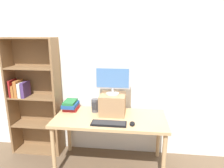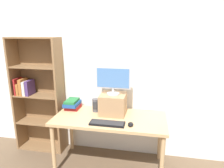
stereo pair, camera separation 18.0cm
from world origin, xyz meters
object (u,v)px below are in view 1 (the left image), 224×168
desk (110,123)px  bookshelf_unit (34,96)px  computer_monitor (113,80)px  book_stack (71,105)px  riser_box (113,104)px  desk_speaker (95,105)px  keyboard (109,123)px  computer_mouse (132,124)px

desk → bookshelf_unit: bookshelf_unit is taller
desk → computer_monitor: (0.02, 0.13, 0.54)m
bookshelf_unit → computer_monitor: size_ratio=3.76×
desk → book_stack: book_stack is taller
riser_box → book_stack: riser_box is taller
bookshelf_unit → desk_speaker: size_ratio=9.40×
riser_box → keyboard: bearing=-91.2°
book_stack → bookshelf_unit: bearing=171.7°
computer_monitor → bookshelf_unit: bearing=173.2°
desk → keyboard: (0.01, -0.21, 0.09)m
riser_box → keyboard: (-0.01, -0.34, -0.12)m
computer_monitor → book_stack: size_ratio=1.73×
bookshelf_unit → desk_speaker: (0.93, -0.11, -0.07)m
computer_monitor → keyboard: (-0.01, -0.33, -0.45)m
desk → book_stack: (-0.57, 0.18, 0.14)m
desk → keyboard: size_ratio=3.43×
keyboard → computer_mouse: computer_mouse is taller
keyboard → computer_monitor: bearing=88.8°
computer_monitor → computer_mouse: bearing=-50.2°
bookshelf_unit → computer_mouse: 1.52m
computer_monitor → desk_speaker: (-0.24, 0.03, -0.37)m
keyboard → computer_mouse: 0.27m
computer_monitor → desk_speaker: bearing=173.5°
bookshelf_unit → book_stack: size_ratio=6.49×
computer_mouse → desk: bearing=146.1°
riser_box → book_stack: bearing=174.8°
riser_box → keyboard: 0.36m
desk → desk_speaker: desk_speaker is taller
riser_box → bookshelf_unit: bearing=173.3°
computer_monitor → keyboard: 0.56m
riser_box → computer_monitor: size_ratio=0.74×
riser_box → keyboard: riser_box is taller
riser_box → desk_speaker: 0.25m
desk_speaker → book_stack: bearing=175.4°
desk_speaker → keyboard: bearing=-56.8°
computer_mouse → book_stack: bearing=156.4°
computer_mouse → book_stack: size_ratio=0.40×
riser_box → book_stack: (-0.59, 0.05, -0.06)m
computer_mouse → desk_speaker: desk_speaker is taller
keyboard → computer_mouse: size_ratio=3.98×
bookshelf_unit → riser_box: 1.18m
computer_monitor → keyboard: bearing=-91.2°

